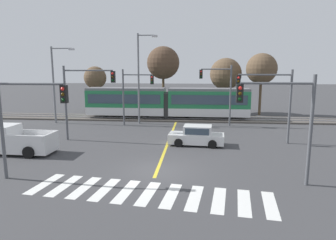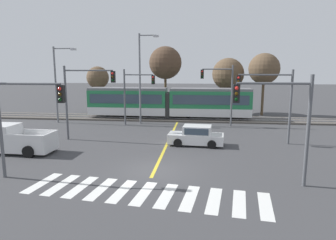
# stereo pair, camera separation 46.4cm
# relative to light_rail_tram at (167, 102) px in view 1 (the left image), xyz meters

# --- Properties ---
(ground_plane) EXTENTS (200.00, 200.00, 0.00)m
(ground_plane) POSITION_rel_light_rail_tram_xyz_m (1.18, -17.74, -2.05)
(ground_plane) COLOR #3D3D3F
(track_bed) EXTENTS (120.00, 4.00, 0.18)m
(track_bed) POSITION_rel_light_rail_tram_xyz_m (1.18, 0.01, -1.96)
(track_bed) COLOR #4C4742
(track_bed) RESTS_ON ground
(rail_near) EXTENTS (120.00, 0.08, 0.10)m
(rail_near) POSITION_rel_light_rail_tram_xyz_m (1.18, -0.71, -1.82)
(rail_near) COLOR #939399
(rail_near) RESTS_ON track_bed
(rail_far) EXTENTS (120.00, 0.08, 0.10)m
(rail_far) POSITION_rel_light_rail_tram_xyz_m (1.18, 0.73, -1.82)
(rail_far) COLOR #939399
(rail_far) RESTS_ON track_bed
(light_rail_tram) EXTENTS (18.50, 2.64, 3.43)m
(light_rail_tram) POSITION_rel_light_rail_tram_xyz_m (0.00, 0.00, 0.00)
(light_rail_tram) COLOR silver
(light_rail_tram) RESTS_ON track_bed
(crosswalk_stripe_0) EXTENTS (0.90, 2.85, 0.01)m
(crosswalk_stripe_0) POSITION_rel_light_rail_tram_xyz_m (-4.28, -20.21, -2.04)
(crosswalk_stripe_0) COLOR silver
(crosswalk_stripe_0) RESTS_ON ground
(crosswalk_stripe_1) EXTENTS (0.90, 2.85, 0.01)m
(crosswalk_stripe_1) POSITION_rel_light_rail_tram_xyz_m (-3.19, -20.35, -2.04)
(crosswalk_stripe_1) COLOR silver
(crosswalk_stripe_1) RESTS_ON ground
(crosswalk_stripe_2) EXTENTS (0.90, 2.85, 0.01)m
(crosswalk_stripe_2) POSITION_rel_light_rail_tram_xyz_m (-2.10, -20.49, -2.04)
(crosswalk_stripe_2) COLOR silver
(crosswalk_stripe_2) RESTS_ON ground
(crosswalk_stripe_3) EXTENTS (0.90, 2.85, 0.01)m
(crosswalk_stripe_3) POSITION_rel_light_rail_tram_xyz_m (-1.01, -20.63, -2.04)
(crosswalk_stripe_3) COLOR silver
(crosswalk_stripe_3) RESTS_ON ground
(crosswalk_stripe_4) EXTENTS (0.90, 2.85, 0.01)m
(crosswalk_stripe_4) POSITION_rel_light_rail_tram_xyz_m (0.09, -20.76, -2.04)
(crosswalk_stripe_4) COLOR silver
(crosswalk_stripe_4) RESTS_ON ground
(crosswalk_stripe_5) EXTENTS (0.90, 2.85, 0.01)m
(crosswalk_stripe_5) POSITION_rel_light_rail_tram_xyz_m (1.18, -20.90, -2.04)
(crosswalk_stripe_5) COLOR silver
(crosswalk_stripe_5) RESTS_ON ground
(crosswalk_stripe_6) EXTENTS (0.90, 2.85, 0.01)m
(crosswalk_stripe_6) POSITION_rel_light_rail_tram_xyz_m (2.27, -21.04, -2.04)
(crosswalk_stripe_6) COLOR silver
(crosswalk_stripe_6) RESTS_ON ground
(crosswalk_stripe_7) EXTENTS (0.90, 2.85, 0.01)m
(crosswalk_stripe_7) POSITION_rel_light_rail_tram_xyz_m (3.36, -21.17, -2.04)
(crosswalk_stripe_7) COLOR silver
(crosswalk_stripe_7) RESTS_ON ground
(crosswalk_stripe_8) EXTENTS (0.90, 2.85, 0.01)m
(crosswalk_stripe_8) POSITION_rel_light_rail_tram_xyz_m (4.45, -21.31, -2.04)
(crosswalk_stripe_8) COLOR silver
(crosswalk_stripe_8) RESTS_ON ground
(crosswalk_stripe_9) EXTENTS (0.90, 2.85, 0.01)m
(crosswalk_stripe_9) POSITION_rel_light_rail_tram_xyz_m (5.54, -21.45, -2.04)
(crosswalk_stripe_9) COLOR silver
(crosswalk_stripe_9) RESTS_ON ground
(crosswalk_stripe_10) EXTENTS (0.90, 2.85, 0.01)m
(crosswalk_stripe_10) POSITION_rel_light_rail_tram_xyz_m (6.63, -21.59, -2.04)
(crosswalk_stripe_10) COLOR silver
(crosswalk_stripe_10) RESTS_ON ground
(lane_centre_line) EXTENTS (0.20, 16.91, 0.01)m
(lane_centre_line) POSITION_rel_light_rail_tram_xyz_m (1.18, -10.45, -2.05)
(lane_centre_line) COLOR gold
(lane_centre_line) RESTS_ON ground
(sedan_crossing) EXTENTS (4.31, 2.15, 1.52)m
(sedan_crossing) POSITION_rel_light_rail_tram_xyz_m (3.42, -11.56, -1.35)
(sedan_crossing) COLOR silver
(sedan_crossing) RESTS_ON ground
(pickup_truck) EXTENTS (5.45, 2.34, 1.98)m
(pickup_truck) POSITION_rel_light_rail_tram_xyz_m (-9.18, -15.07, -1.21)
(pickup_truck) COLOR silver
(pickup_truck) RESTS_ON ground
(traffic_light_far_right) EXTENTS (3.25, 0.38, 6.16)m
(traffic_light_far_right) POSITION_rel_light_rail_tram_xyz_m (5.74, -3.45, 1.99)
(traffic_light_far_right) COLOR #515459
(traffic_light_far_right) RESTS_ON ground
(traffic_light_near_left) EXTENTS (3.75, 0.38, 5.51)m
(traffic_light_near_left) POSITION_rel_light_rail_tram_xyz_m (-5.42, -19.67, 1.60)
(traffic_light_near_left) COLOR #515459
(traffic_light_near_left) RESTS_ON ground
(traffic_light_near_right) EXTENTS (3.75, 0.38, 5.55)m
(traffic_light_near_right) POSITION_rel_light_rail_tram_xyz_m (7.67, -19.11, 1.63)
(traffic_light_near_right) COLOR #515459
(traffic_light_near_right) RESTS_ON ground
(traffic_light_far_left) EXTENTS (3.25, 0.38, 5.75)m
(traffic_light_far_left) POSITION_rel_light_rail_tram_xyz_m (-3.02, -3.95, 1.67)
(traffic_light_far_left) COLOR #515459
(traffic_light_far_left) RESTS_ON ground
(traffic_light_mid_left) EXTENTS (4.25, 0.38, 6.03)m
(traffic_light_mid_left) POSITION_rel_light_rail_tram_xyz_m (-5.73, -10.90, 2.00)
(traffic_light_mid_left) COLOR #515459
(traffic_light_mid_left) RESTS_ON ground
(traffic_light_mid_right) EXTENTS (4.25, 0.38, 5.75)m
(traffic_light_mid_right) POSITION_rel_light_rail_tram_xyz_m (9.09, -10.41, 1.81)
(traffic_light_mid_right) COLOR #515459
(traffic_light_mid_right) RESTS_ON ground
(street_lamp_west) EXTENTS (2.56, 0.28, 8.08)m
(street_lamp_west) POSITION_rel_light_rail_tram_xyz_m (-11.49, -3.49, 2.61)
(street_lamp_west) COLOR slate
(street_lamp_west) RESTS_ON ground
(street_lamp_centre) EXTENTS (2.12, 0.28, 9.35)m
(street_lamp_centre) POSITION_rel_light_rail_tram_xyz_m (-2.50, -3.05, 3.21)
(street_lamp_centre) COLOR slate
(street_lamp_centre) RESTS_ON ground
(bare_tree_far_west) EXTENTS (2.97, 2.97, 6.09)m
(bare_tree_far_west) POSITION_rel_light_rail_tram_xyz_m (-10.11, 5.01, 2.52)
(bare_tree_far_west) COLOR brown
(bare_tree_far_west) RESTS_ON ground
(bare_tree_west) EXTENTS (4.21, 4.21, 8.65)m
(bare_tree_west) POSITION_rel_light_rail_tram_xyz_m (-0.99, 5.07, 4.46)
(bare_tree_west) COLOR brown
(bare_tree_west) RESTS_ON ground
(bare_tree_east) EXTENTS (4.10, 4.10, 7.16)m
(bare_tree_east) POSITION_rel_light_rail_tram_xyz_m (7.11, 5.67, 3.04)
(bare_tree_east) COLOR brown
(bare_tree_east) RESTS_ON ground
(bare_tree_far_east) EXTENTS (3.78, 3.78, 7.68)m
(bare_tree_far_east) POSITION_rel_light_rail_tram_xyz_m (11.31, 4.20, 3.71)
(bare_tree_far_east) COLOR brown
(bare_tree_far_east) RESTS_ON ground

